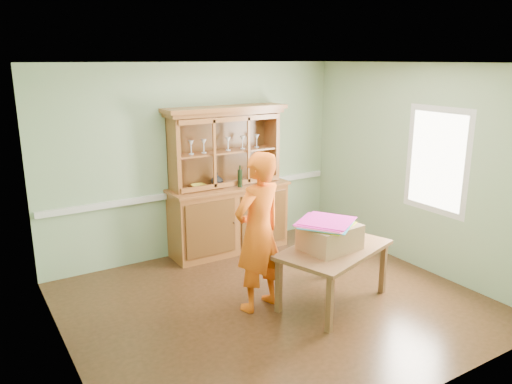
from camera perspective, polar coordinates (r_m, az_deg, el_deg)
floor at (r=5.92m, az=2.20°, el=-12.61°), size 4.50×4.50×0.00m
ceiling at (r=5.25m, az=2.50°, el=14.53°), size 4.50×4.50×0.00m
wall_back at (r=7.13m, az=-6.71°, el=3.64°), size 4.50×0.00×4.50m
wall_left at (r=4.61m, az=-21.57°, el=-3.67°), size 0.00×4.00×4.00m
wall_right at (r=6.91m, az=18.00°, el=2.64°), size 0.00×4.00×4.00m
wall_front at (r=4.01m, az=18.63°, el=-6.13°), size 4.50×0.00×4.50m
chair_rail at (r=7.21m, az=-6.52°, el=0.09°), size 4.41×0.05×0.08m
framed_map at (r=4.84m, az=-22.22°, el=-0.39°), size 0.03×0.60×0.46m
window_panel at (r=6.68m, az=19.94°, el=3.38°), size 0.03×0.96×1.36m
china_hutch at (r=7.22m, az=-3.24°, el=-1.12°), size 1.79×0.59×2.11m
dining_table at (r=5.78m, az=8.90°, el=-7.05°), size 1.52×1.17×0.67m
cardboard_box at (r=5.67m, az=8.45°, el=-5.11°), size 0.65×0.55×0.28m
kite_stack at (r=5.59m, az=8.03°, el=-3.54°), size 0.73×0.73×0.05m
person at (r=5.49m, az=0.26°, el=-4.62°), size 0.74×0.57×1.80m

